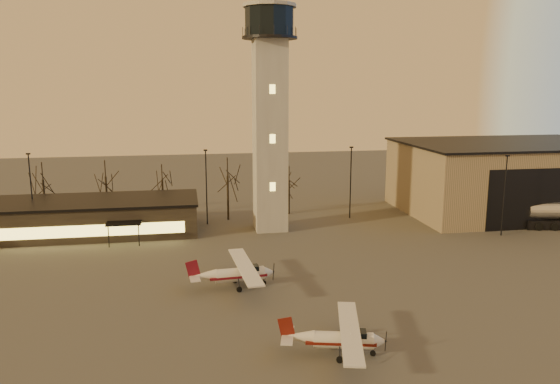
% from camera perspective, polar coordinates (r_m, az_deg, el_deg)
% --- Properties ---
extents(ground, '(220.00, 220.00, 0.00)m').
position_cam_1_polar(ground, '(43.73, 5.29, -14.00)').
color(ground, '#43413E').
rests_on(ground, ground).
extents(control_tower, '(6.80, 6.80, 32.60)m').
position_cam_1_polar(control_tower, '(68.99, -1.06, 9.32)').
color(control_tower, gray).
rests_on(control_tower, ground).
extents(hangar, '(30.60, 20.60, 10.30)m').
position_cam_1_polar(hangar, '(86.92, 22.69, 1.44)').
color(hangar, '#9D8566').
rests_on(hangar, ground).
extents(terminal, '(25.40, 12.20, 4.30)m').
position_cam_1_polar(terminal, '(72.89, -18.63, -2.42)').
color(terminal, black).
rests_on(terminal, ground).
extents(light_poles, '(58.50, 12.25, 10.14)m').
position_cam_1_polar(light_poles, '(71.25, -0.76, 0.54)').
color(light_poles, black).
rests_on(light_poles, ground).
extents(tree_row, '(37.20, 9.20, 8.80)m').
position_cam_1_polar(tree_row, '(78.37, -12.04, 1.67)').
color(tree_row, black).
rests_on(tree_row, ground).
extents(cessna_front, '(7.97, 9.96, 2.75)m').
position_cam_1_polar(cessna_front, '(39.59, 6.79, -15.36)').
color(cessna_front, beige).
rests_on(cessna_front, ground).
extents(cessna_rear, '(8.63, 10.89, 3.00)m').
position_cam_1_polar(cessna_rear, '(51.43, -4.05, -8.80)').
color(cessna_rear, silver).
rests_on(cessna_rear, ground).
extents(fuel_truck, '(9.78, 4.53, 3.50)m').
position_cam_1_polar(fuel_truck, '(80.53, 27.23, -2.40)').
color(fuel_truck, black).
rests_on(fuel_truck, ground).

